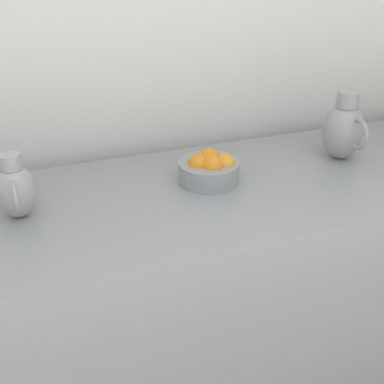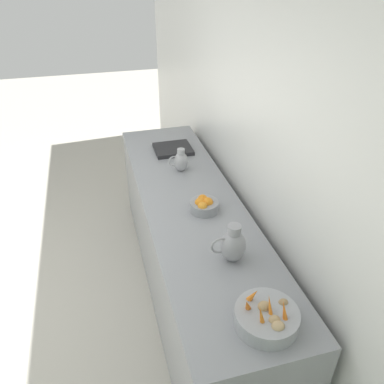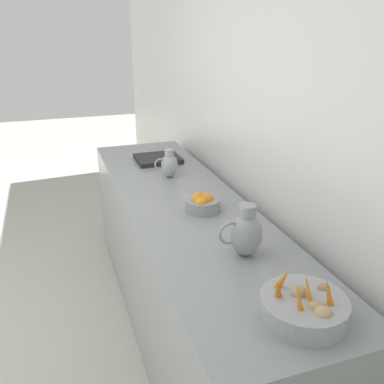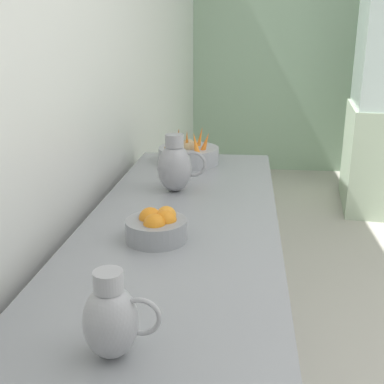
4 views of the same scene
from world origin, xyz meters
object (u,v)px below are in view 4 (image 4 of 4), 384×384
(vegetable_colander, at_px, (189,154))
(metal_pitcher_short, at_px, (112,319))
(metal_pitcher_tall, at_px, (175,166))
(orange_bowl, at_px, (157,226))

(vegetable_colander, bearing_deg, metal_pitcher_short, -88.82)
(vegetable_colander, xyz_separation_m, metal_pitcher_short, (0.03, -1.65, 0.04))
(vegetable_colander, height_order, metal_pitcher_short, metal_pitcher_short)
(metal_pitcher_tall, distance_m, metal_pitcher_short, 1.16)
(metal_pitcher_tall, height_order, metal_pitcher_short, metal_pitcher_tall)
(metal_pitcher_short, bearing_deg, vegetable_colander, 91.18)
(orange_bowl, xyz_separation_m, metal_pitcher_tall, (-0.02, 0.54, 0.07))
(orange_bowl, bearing_deg, metal_pitcher_tall, 91.75)
(metal_pitcher_tall, bearing_deg, metal_pitcher_short, -88.32)
(orange_bowl, distance_m, metal_pitcher_short, 0.62)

